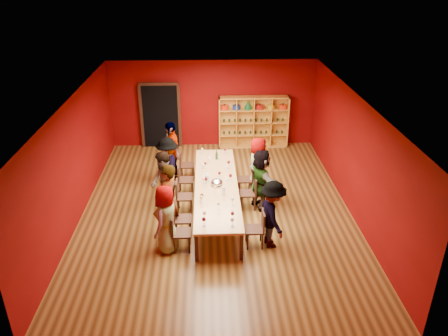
{
  "coord_description": "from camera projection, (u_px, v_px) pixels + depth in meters",
  "views": [
    {
      "loc": [
        -0.22,
        -9.97,
        6.02
      ],
      "look_at": [
        0.2,
        0.13,
        1.15
      ],
      "focal_mm": 35.0,
      "sensor_mm": 36.0,
      "label": 1
    }
  ],
  "objects": [
    {
      "name": "wine_glass_17",
      "position": [
        205.0,
        164.0,
        12.08
      ],
      "size": [
        0.07,
        0.07,
        0.18
      ],
      "color": "white",
      "rests_on": "tasting_table"
    },
    {
      "name": "person_left_2",
      "position": [
        164.0,
        183.0,
        11.11
      ],
      "size": [
        0.67,
        0.92,
        1.69
      ],
      "primitive_type": "imported",
      "rotation": [
        0.0,
        0.0,
        -1.27
      ],
      "color": "pink",
      "rests_on": "ground"
    },
    {
      "name": "chair_person_left_0",
      "position": [
        178.0,
        231.0,
        9.8
      ],
      "size": [
        0.42,
        0.42,
        0.89
      ],
      "color": "black",
      "rests_on": "ground"
    },
    {
      "name": "spittoon_bowl",
      "position": [
        217.0,
        182.0,
        11.19
      ],
      "size": [
        0.32,
        0.32,
        0.18
      ],
      "primitive_type": "ellipsoid",
      "color": "silver",
      "rests_on": "tasting_table"
    },
    {
      "name": "chair_person_right_0",
      "position": [
        258.0,
        227.0,
        9.94
      ],
      "size": [
        0.42,
        0.42,
        0.89
      ],
      "color": "black",
      "rests_on": "ground"
    },
    {
      "name": "wine_glass_9",
      "position": [
        232.0,
        214.0,
        9.66
      ],
      "size": [
        0.09,
        0.09,
        0.22
      ],
      "color": "white",
      "rests_on": "tasting_table"
    },
    {
      "name": "wine_glass_1",
      "position": [
        225.0,
        150.0,
        12.96
      ],
      "size": [
        0.07,
        0.07,
        0.18
      ],
      "color": "white",
      "rests_on": "tasting_table"
    },
    {
      "name": "person_left_3",
      "position": [
        168.0,
        167.0,
        11.98
      ],
      "size": [
        0.55,
        1.13,
        1.69
      ],
      "primitive_type": "imported",
      "rotation": [
        0.0,
        0.0,
        -1.48
      ],
      "color": "#CE8A8C",
      "rests_on": "ground"
    },
    {
      "name": "tasting_table",
      "position": [
        216.0,
        186.0,
        11.29
      ],
      "size": [
        1.1,
        4.5,
        0.75
      ],
      "color": "tan",
      "rests_on": "ground"
    },
    {
      "name": "wine_bottle",
      "position": [
        217.0,
        156.0,
        12.62
      ],
      "size": [
        0.07,
        0.07,
        0.28
      ],
      "color": "#14391B",
      "rests_on": "tasting_table"
    },
    {
      "name": "wine_glass_15",
      "position": [
        209.0,
        158.0,
        12.37
      ],
      "size": [
        0.08,
        0.08,
        0.2
      ],
      "color": "white",
      "rests_on": "tasting_table"
    },
    {
      "name": "shelving_unit",
      "position": [
        253.0,
        119.0,
        15.1
      ],
      "size": [
        2.4,
        0.4,
        1.8
      ],
      "color": "gold",
      "rests_on": "ground"
    },
    {
      "name": "wine_glass_12",
      "position": [
        232.0,
        220.0,
        9.44
      ],
      "size": [
        0.09,
        0.09,
        0.22
      ],
      "color": "white",
      "rests_on": "tasting_table"
    },
    {
      "name": "wine_glass_19",
      "position": [
        206.0,
        179.0,
        11.19
      ],
      "size": [
        0.08,
        0.08,
        0.21
      ],
      "color": "white",
      "rests_on": "tasting_table"
    },
    {
      "name": "room_shell",
      "position": [
        216.0,
        158.0,
        10.94
      ],
      "size": [
        7.1,
        9.1,
        3.04
      ],
      "color": "brown",
      "rests_on": "ground"
    },
    {
      "name": "wine_glass_7",
      "position": [
        227.0,
        167.0,
        11.89
      ],
      "size": [
        0.07,
        0.07,
        0.18
      ],
      "color": "white",
      "rests_on": "tasting_table"
    },
    {
      "name": "wine_glass_8",
      "position": [
        227.0,
        180.0,
        11.19
      ],
      "size": [
        0.07,
        0.07,
        0.18
      ],
      "color": "white",
      "rests_on": "tasting_table"
    },
    {
      "name": "chair_person_left_2",
      "position": [
        181.0,
        195.0,
        11.28
      ],
      "size": [
        0.42,
        0.42,
        0.89
      ],
      "color": "black",
      "rests_on": "ground"
    },
    {
      "name": "wine_glass_4",
      "position": [
        202.0,
        150.0,
        12.97
      ],
      "size": [
        0.07,
        0.07,
        0.18
      ],
      "color": "white",
      "rests_on": "tasting_table"
    },
    {
      "name": "chair_person_right_2",
      "position": [
        251.0,
        191.0,
        11.46
      ],
      "size": [
        0.42,
        0.42,
        0.89
      ],
      "color": "black",
      "rests_on": "ground"
    },
    {
      "name": "wine_glass_2",
      "position": [
        202.0,
        196.0,
        10.42
      ],
      "size": [
        0.08,
        0.08,
        0.2
      ],
      "color": "white",
      "rests_on": "tasting_table"
    },
    {
      "name": "chair_person_left_4",
      "position": [
        184.0,
        163.0,
        13.01
      ],
      "size": [
        0.42,
        0.42,
        0.89
      ],
      "color": "black",
      "rests_on": "ground"
    },
    {
      "name": "person_right_3",
      "position": [
        258.0,
        166.0,
        12.05
      ],
      "size": [
        0.52,
        0.85,
        1.66
      ],
      "primitive_type": "imported",
      "rotation": [
        0.0,
        0.0,
        1.66
      ],
      "color": "#141B39",
      "rests_on": "ground"
    },
    {
      "name": "person_left_4",
      "position": [
        172.0,
        151.0,
        12.82
      ],
      "size": [
        0.88,
        1.16,
        1.81
      ],
      "primitive_type": "imported",
      "rotation": [
        0.0,
        0.0,
        -1.14
      ],
      "color": "#141838",
      "rests_on": "ground"
    },
    {
      "name": "wine_glass_5",
      "position": [
        219.0,
        173.0,
        11.5
      ],
      "size": [
        0.08,
        0.08,
        0.2
      ],
      "color": "white",
      "rests_on": "tasting_table"
    },
    {
      "name": "person_right_0",
      "position": [
        272.0,
        215.0,
        9.81
      ],
      "size": [
        0.62,
        1.12,
        1.63
      ],
      "primitive_type": "imported",
      "rotation": [
        0.0,
        0.0,
        1.76
      ],
      "color": "#517EA8",
      "rests_on": "ground"
    },
    {
      "name": "wine_glass_3",
      "position": [
        204.0,
        220.0,
        9.44
      ],
      "size": [
        0.09,
        0.09,
        0.22
      ],
      "color": "white",
      "rests_on": "tasting_table"
    },
    {
      "name": "wine_glass_11",
      "position": [
        215.0,
        188.0,
        10.81
      ],
      "size": [
        0.07,
        0.07,
        0.18
      ],
      "color": "white",
      "rests_on": "tasting_table"
    },
    {
      "name": "carafe_b",
      "position": [
        223.0,
        190.0,
        10.74
      ],
      "size": [
        0.11,
        0.11,
        0.25
      ],
      "color": "white",
      "rests_on": "tasting_table"
    },
    {
      "name": "person_left_1",
      "position": [
        168.0,
        201.0,
        10.12
      ],
      "size": [
        0.72,
        0.82,
        1.85
      ],
      "primitive_type": "imported",
      "rotation": [
        0.0,
        0.0,
        -1.97
      ],
      "color": "pink",
      "rests_on": "ground"
    },
    {
      "name": "wine_glass_16",
      "position": [
        229.0,
        162.0,
        12.1
      ],
      "size": [
        0.08,
        0.08,
        0.21
      ],
      "color": "white",
      "rests_on": "tasting_table"
    },
    {
      "name": "chair_person_right_3",
      "position": [
        248.0,
        177.0,
        12.18
      ],
      "size": [
        0.42,
        0.42,
        0.89
      ],
      "color": "black",
      "rests_on": "ground"
    },
    {
      "name": "wine_glass_14",
      "position": [
        232.0,
        199.0,
        10.24
      ],
      "size": [
        0.09,
        0.09,
        0.22
      ],
      "color": "white",
      "rests_on": "tasting_table"
    },
    {
      "name": "wine_glass_18",
      "position": [
        204.0,
        213.0,
        9.68
      ],
      "size": [
        0.09,
        0.09,
        0.21
      ],
      "color": "white",
      "rests_on": "tasting_table"
    },
    {
      "name": "doorway",
      "position": [
        161.0,
        116.0,
        15.03
      ],
      "size": [
        1.4,
        0.17,
        2.3
      ],
      "color": "black",
      "rests_on": "ground"
    },
    {
      "name": "wine_glass_6",
      "position": [
        203.0,
        165.0,
        11.95
      ],
      "size": [
        0.08,
        0.08,
        0.21
      ],
      "color": "white",
      "rests_on": "tasting_table"
    },
    {
      "name": "wine_glass_20",
      "position": [
        219.0,
        204.0,
        10.09
      ],
      "size": [
        0.07,
        0.07,
        0.19
      ],
      "color": "white",
      "rests_on": "tasting_table"
    },
    {
      "name": "wine_glass_10",
      "position": [
        230.0,
        176.0,
        11.34
      ],
      "size": [
        0.09,
        0.09,
        0.21
      ],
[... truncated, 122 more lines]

